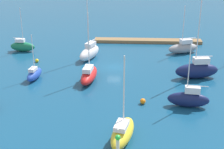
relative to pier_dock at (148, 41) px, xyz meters
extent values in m
plane|color=navy|center=(7.13, 15.87, -0.35)|extent=(160.00, 160.00, 0.00)
cube|color=olive|center=(0.00, 0.00, 0.00)|extent=(24.51, 2.40, 0.70)
sphere|color=green|center=(5.35, 46.60, 4.37)|extent=(0.56, 0.56, 0.56)
ellipsoid|color=#141E4C|center=(-7.50, 20.18, 1.02)|extent=(7.87, 3.50, 2.74)
cube|color=silver|center=(-8.10, 20.08, 2.92)|extent=(2.92, 1.81, 1.06)
cylinder|color=silver|center=(-7.12, 20.24, 8.39)|extent=(0.18, 0.18, 11.99)
cylinder|color=silver|center=(-8.56, 20.01, 3.60)|extent=(2.89, 0.61, 0.15)
ellipsoid|color=white|center=(12.25, 11.53, 0.90)|extent=(4.62, 7.36, 2.50)
cube|color=silver|center=(12.04, 11.01, 2.55)|extent=(2.16, 2.84, 0.81)
cylinder|color=silver|center=(12.38, 11.86, 7.73)|extent=(0.17, 0.17, 11.16)
cylinder|color=silver|center=(11.82, 10.43, 3.11)|extent=(1.24, 2.90, 0.14)
ellipsoid|color=red|center=(11.11, 22.34, 0.67)|extent=(3.14, 7.47, 2.05)
cube|color=silver|center=(11.18, 22.91, 2.08)|extent=(1.68, 2.76, 0.77)
cylinder|color=silver|center=(11.07, 21.98, 6.57)|extent=(0.17, 0.17, 9.76)
cylinder|color=silver|center=(11.23, 23.37, 2.62)|extent=(0.47, 2.81, 0.14)
ellipsoid|color=yellow|center=(4.97, 40.11, 0.73)|extent=(3.87, 7.24, 2.17)
cube|color=silver|center=(5.09, 40.64, 2.12)|extent=(1.94, 2.74, 0.61)
cylinder|color=silver|center=(4.89, 39.77, 6.24)|extent=(0.17, 0.17, 8.85)
cylinder|color=silver|center=(5.21, 41.12, 2.57)|extent=(0.77, 2.72, 0.13)
ellipsoid|color=#2347B2|center=(20.66, 22.09, 0.51)|extent=(2.48, 5.05, 1.73)
cube|color=silver|center=(20.72, 22.47, 1.64)|extent=(1.29, 1.89, 0.53)
cylinder|color=silver|center=(20.61, 21.85, 4.49)|extent=(0.12, 0.12, 6.22)
cylinder|color=silver|center=(20.77, 22.76, 2.05)|extent=(0.41, 1.84, 0.09)
ellipsoid|color=gray|center=(-7.01, 7.05, 0.70)|extent=(6.97, 4.39, 2.10)
cube|color=silver|center=(-7.50, 6.87, 2.20)|extent=(2.70, 2.10, 0.91)
cylinder|color=silver|center=(-6.70, 7.16, 5.72)|extent=(0.16, 0.16, 7.94)
cylinder|color=silver|center=(-8.15, 6.64, 2.80)|extent=(2.95, 1.16, 0.13)
ellipsoid|color=#19724C|center=(26.99, 7.63, 0.67)|extent=(5.43, 2.06, 2.04)
cube|color=silver|center=(27.41, 7.60, 2.05)|extent=(1.98, 1.14, 0.73)
cylinder|color=silver|center=(26.72, 7.65, 5.35)|extent=(0.13, 0.13, 7.33)
cylinder|color=silver|center=(27.81, 7.57, 2.57)|extent=(2.18, 0.26, 0.10)
ellipsoid|color=#141E4C|center=(-4.43, 30.82, 0.78)|extent=(6.20, 2.41, 2.27)
cube|color=silver|center=(-4.91, 30.88, 2.41)|extent=(2.28, 1.28, 0.99)
cylinder|color=silver|center=(-4.12, 30.79, 5.53)|extent=(0.15, 0.15, 7.23)
cylinder|color=silver|center=(-5.59, 30.96, 3.06)|extent=(2.94, 0.46, 0.12)
sphere|color=yellow|center=(22.34, 14.00, 0.00)|extent=(0.71, 0.71, 0.71)
sphere|color=orange|center=(2.16, 30.31, 0.07)|extent=(0.85, 0.85, 0.85)
camera|label=1|loc=(4.47, 75.68, 23.68)|focal=54.70mm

